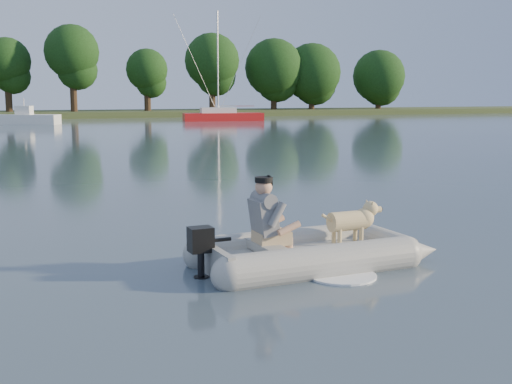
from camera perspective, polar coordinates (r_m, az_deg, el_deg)
name	(u,v)px	position (r m, az deg, el deg)	size (l,w,h in m)	color
water	(295,268)	(8.60, 3.47, -6.80)	(160.00, 160.00, 0.00)	slate
shore_bank	(35,115)	(69.61, -19.05, 6.49)	(160.00, 12.00, 0.70)	#47512D
treeline	(92,65)	(69.25, -14.38, 10.86)	(84.66, 7.35, 9.27)	#332316
dinghy	(311,224)	(8.70, 4.91, -2.84)	(4.26, 2.69, 1.32)	gray
man	(265,214)	(8.41, 0.81, -1.97)	(0.69, 0.59, 1.02)	slate
dog	(348,224)	(9.07, 8.16, -2.87)	(0.88, 0.31, 0.59)	tan
outboard_motor	(201,255)	(8.13, -4.93, -5.57)	(0.39, 0.28, 0.75)	black
motorboat	(27,112)	(53.13, -19.71, 6.71)	(4.99, 1.92, 2.11)	white
sailboat	(222,116)	(57.10, -3.02, 6.76)	(7.24, 3.25, 9.61)	red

